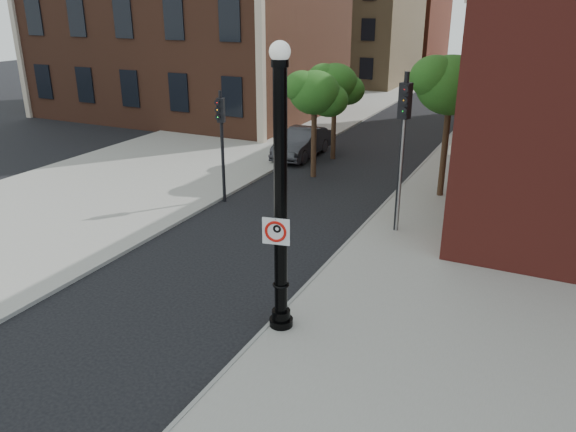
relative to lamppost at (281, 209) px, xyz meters
The scene contains 15 objects.
ground 3.92m from the lamppost, 165.13° to the right, with size 120.00×120.00×0.00m, color black.
sidewalk_right 10.52m from the lamppost, 68.63° to the left, with size 8.00×60.00×0.12m, color gray.
sidewalk_left 20.97m from the lamppost, 123.10° to the left, with size 10.00×50.00×0.12m, color gray.
curb_edge 9.86m from the lamppost, 91.71° to the left, with size 0.10×60.00×0.14m, color gray.
bg_building_tan_a 45.78m from the lamppost, 108.28° to the left, with size 12.00×12.00×12.00m, color #8F754E.
bg_building_red 59.17m from the lamppost, 104.02° to the left, with size 12.00×12.00×10.00m, color maroon.
lamppost is the anchor object (origin of this frame).
no_parking_sign 0.50m from the lamppost, 100.97° to the right, with size 0.62×0.16×0.63m.
parked_car 16.36m from the lamppost, 112.70° to the left, with size 1.54×4.41×1.45m, color #2B2B30.
traffic_signal_left 9.60m from the lamppost, 130.03° to the left, with size 0.33×0.38×4.34m.
traffic_signal_right 7.18m from the lamppost, 83.30° to the left, with size 0.39×0.47×5.40m.
utility_pole 7.18m from the lamppost, 83.02° to the left, with size 0.09×0.09×4.32m, color #999999.
street_tree_a 12.79m from the lamppost, 109.71° to the left, with size 2.61×2.36×4.70m.
street_tree_b 16.02m from the lamppost, 106.91° to the left, with size 2.60×2.35×4.68m.
street_tree_c 11.73m from the lamppost, 82.76° to the left, with size 3.10×2.81×5.59m.
Camera 1 is at (7.56, -9.84, 7.42)m, focal length 35.00 mm.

